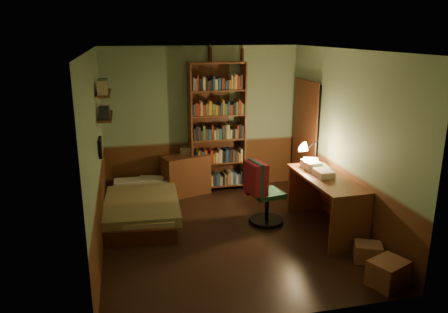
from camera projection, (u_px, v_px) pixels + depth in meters
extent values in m
cube|color=black|center=(228.00, 234.00, 6.34)|extent=(3.50, 4.00, 0.02)
cube|color=silver|center=(228.00, 49.00, 5.62)|extent=(3.50, 4.00, 0.02)
cube|color=gray|center=(202.00, 120.00, 7.86)|extent=(3.50, 0.02, 2.60)
cube|color=gray|center=(95.00, 155.00, 5.60)|extent=(0.02, 4.00, 2.60)
cube|color=gray|center=(345.00, 140.00, 6.36)|extent=(0.02, 4.00, 2.60)
cube|color=gray|center=(278.00, 201.00, 4.10)|extent=(3.50, 0.02, 2.60)
cube|color=black|center=(306.00, 140.00, 7.65)|extent=(0.06, 0.90, 2.00)
cube|color=#411F10|center=(304.00, 140.00, 7.65)|extent=(0.02, 0.98, 2.08)
cube|color=olive|center=(141.00, 199.00, 6.86)|extent=(1.27, 2.09, 0.59)
cube|color=brown|center=(186.00, 175.00, 7.82)|extent=(0.89, 0.62, 0.71)
cube|color=#B2B2B7|center=(187.00, 150.00, 7.83)|extent=(0.27, 0.23, 0.12)
cube|color=brown|center=(217.00, 128.00, 7.80)|extent=(1.01, 0.37, 2.33)
cylinder|color=black|center=(210.00, 54.00, 7.53)|extent=(0.07, 0.07, 0.24)
cylinder|color=black|center=(242.00, 55.00, 7.66)|extent=(0.06, 0.06, 0.22)
cube|color=brown|center=(326.00, 203.00, 6.40)|extent=(0.67, 1.53, 0.81)
cube|color=silver|center=(311.00, 164.00, 6.72)|extent=(0.32, 0.37, 0.12)
cone|color=black|center=(316.00, 145.00, 6.79)|extent=(0.23, 0.23, 0.63)
cube|color=#234C36|center=(267.00, 189.00, 6.57)|extent=(0.62, 0.57, 1.08)
cube|color=#A51E34|center=(255.00, 143.00, 6.16)|extent=(0.25, 0.42, 0.47)
cube|color=brown|center=(105.00, 116.00, 6.57)|extent=(0.20, 0.90, 0.03)
cube|color=brown|center=(104.00, 93.00, 6.48)|extent=(0.20, 0.90, 0.03)
cube|color=black|center=(100.00, 147.00, 6.18)|extent=(0.04, 0.32, 0.26)
cube|color=#8D6047|center=(388.00, 273.00, 5.02)|extent=(0.51, 0.46, 0.31)
cube|color=#8D6047|center=(368.00, 252.00, 5.56)|extent=(0.42, 0.39, 0.24)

